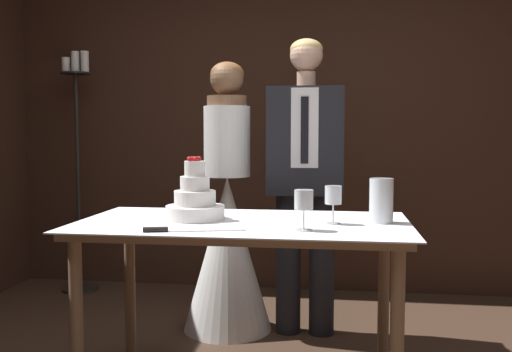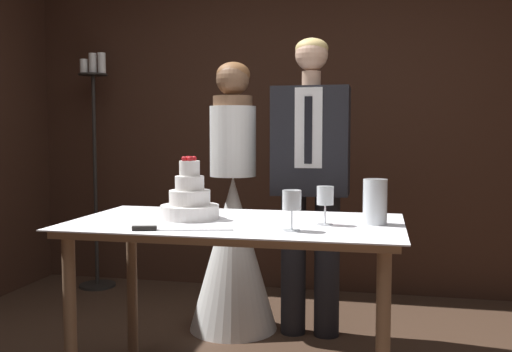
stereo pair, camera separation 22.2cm
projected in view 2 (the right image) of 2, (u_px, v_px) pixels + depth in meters
wall_back at (300, 107)px, 4.38m from camera, size 4.48×0.12×2.82m
cake_table at (236, 241)px, 2.59m from camera, size 1.49×0.81×0.81m
tiered_cake at (190, 201)px, 2.65m from camera, size 0.27×0.27×0.29m
cake_knife at (163, 229)px, 2.33m from camera, size 0.41×0.12×0.02m
wine_glass_near at (325, 198)px, 2.47m from camera, size 0.07×0.07×0.17m
wine_glass_middle at (292, 201)px, 2.32m from camera, size 0.08×0.08×0.17m
hurricane_candle at (375, 203)px, 2.49m from camera, size 0.11×0.11×0.20m
bride at (233, 233)px, 3.49m from camera, size 0.54×0.54×1.64m
groom at (311, 172)px, 3.36m from camera, size 0.45×0.25×1.76m
candle_stand at (95, 167)px, 4.42m from camera, size 0.28×0.28×1.82m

